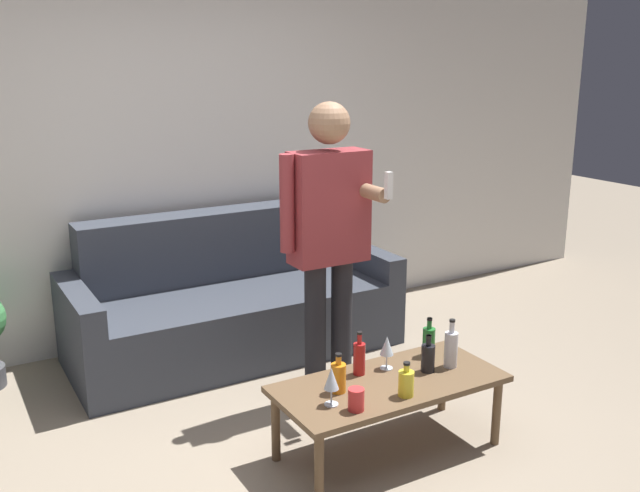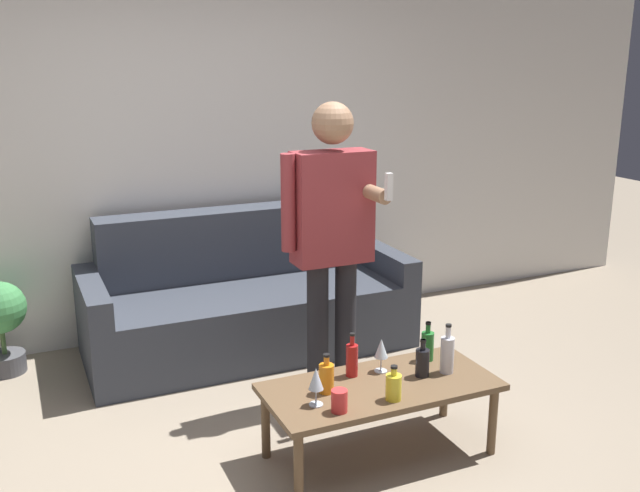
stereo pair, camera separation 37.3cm
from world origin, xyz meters
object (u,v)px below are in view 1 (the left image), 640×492
at_px(coffee_table, 389,389).
at_px(person_standing_front, 328,231).
at_px(couch, 231,304).
at_px(bottle_orange, 338,377).

bearing_deg(coffee_table, person_standing_front, 86.37).
bearing_deg(person_standing_front, coffee_table, -93.63).
xyz_separation_m(coffee_table, person_standing_front, (0.04, 0.66, 0.65)).
distance_m(coffee_table, person_standing_front, 0.93).
relative_size(couch, bottle_orange, 10.96).
distance_m(coffee_table, bottle_orange, 0.30).
distance_m(couch, coffee_table, 1.59).
height_order(couch, person_standing_front, person_standing_front).
height_order(bottle_orange, person_standing_front, person_standing_front).
distance_m(couch, person_standing_front, 1.16).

